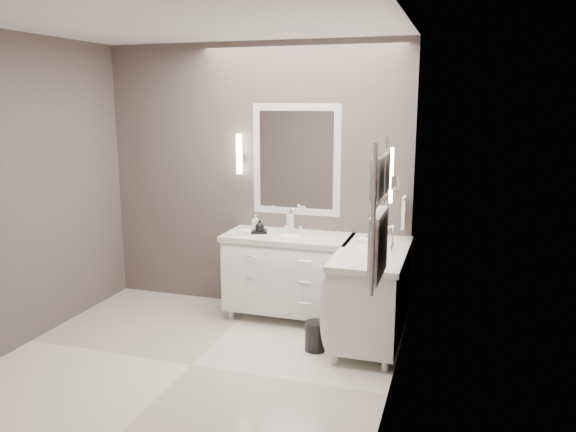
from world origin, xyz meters
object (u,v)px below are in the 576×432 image
(vanity_back, at_px, (288,271))
(towel_ladder, at_px, (379,221))
(waste_bin, at_px, (315,336))
(vanity_right, at_px, (372,290))

(vanity_back, height_order, towel_ladder, towel_ladder)
(towel_ladder, distance_m, waste_bin, 1.72)
(vanity_back, bearing_deg, vanity_right, -20.38)
(vanity_back, relative_size, waste_bin, 4.81)
(towel_ladder, bearing_deg, waste_bin, 123.67)
(waste_bin, bearing_deg, towel_ladder, -56.33)
(vanity_back, xyz_separation_m, vanity_right, (0.88, -0.33, 0.00))
(towel_ladder, bearing_deg, vanity_back, 124.10)
(vanity_right, height_order, waste_bin, vanity_right)
(vanity_back, height_order, vanity_right, same)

